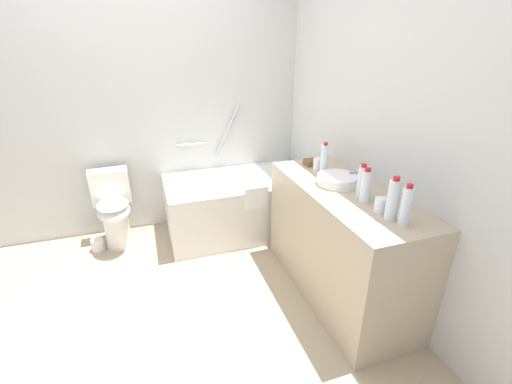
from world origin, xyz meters
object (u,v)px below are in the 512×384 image
at_px(drinking_glass_0, 380,205).
at_px(toilet_paper_roll, 98,245).
at_px(water_bottle_1, 406,206).
at_px(toilet, 114,208).
at_px(water_bottle_2, 366,186).
at_px(amenity_basket, 313,162).
at_px(sink_basin, 337,180).
at_px(bathtub, 238,203).
at_px(water_bottle_4, 324,160).
at_px(sink_faucet, 358,177).
at_px(drinking_glass_1, 318,165).
at_px(water_bottle_3, 362,182).
at_px(water_bottle_0, 393,200).

height_order(drinking_glass_0, toilet_paper_roll, drinking_glass_0).
bearing_deg(water_bottle_1, toilet, 132.78).
bearing_deg(water_bottle_2, amenity_basket, 88.06).
relative_size(sink_basin, amenity_basket, 2.04).
bearing_deg(bathtub, amenity_basket, -51.69).
bearing_deg(water_bottle_4, water_bottle_2, -88.71).
relative_size(sink_faucet, drinking_glass_1, 1.46).
height_order(water_bottle_1, water_bottle_2, water_bottle_1).
bearing_deg(water_bottle_3, water_bottle_0, -93.41).
height_order(toilet, drinking_glass_1, drinking_glass_1).
bearing_deg(sink_basin, amenity_basket, 85.59).
bearing_deg(toilet, bathtub, 80.26).
bearing_deg(sink_basin, bathtub, 113.29).
xyz_separation_m(water_bottle_1, water_bottle_4, (-0.04, 0.84, 0.01)).
distance_m(water_bottle_1, water_bottle_3, 0.40).
relative_size(toilet, drinking_glass_0, 7.58).
xyz_separation_m(bathtub, sink_faucet, (0.63, -1.05, 0.59)).
relative_size(water_bottle_3, water_bottle_4, 0.89).
xyz_separation_m(water_bottle_1, drinking_glass_1, (-0.04, 0.94, -0.06)).
bearing_deg(toilet_paper_roll, amenity_basket, -19.49).
bearing_deg(water_bottle_2, toilet_paper_roll, 142.44).
bearing_deg(sink_faucet, toilet_paper_roll, 151.29).
xyz_separation_m(sink_faucet, water_bottle_0, (-0.16, -0.56, 0.09)).
bearing_deg(water_bottle_1, water_bottle_3, 90.58).
bearing_deg(water_bottle_4, water_bottle_3, -85.61).
bearing_deg(bathtub, sink_basin, -66.71).
relative_size(drinking_glass_0, drinking_glass_1, 0.92).
height_order(water_bottle_1, water_bottle_3, water_bottle_1).
xyz_separation_m(water_bottle_2, water_bottle_3, (0.02, 0.07, 0.00)).
height_order(water_bottle_3, drinking_glass_0, water_bottle_3).
bearing_deg(water_bottle_4, water_bottle_1, -87.43).
height_order(water_bottle_1, toilet_paper_roll, water_bottle_1).
xyz_separation_m(water_bottle_1, water_bottle_2, (-0.03, 0.33, -0.01)).
bearing_deg(bathtub, sink_faucet, -59.16).
bearing_deg(water_bottle_3, sink_faucet, 58.75).
bearing_deg(water_bottle_2, water_bottle_3, 73.35).
xyz_separation_m(water_bottle_2, amenity_basket, (0.03, 0.75, -0.08)).
bearing_deg(sink_basin, water_bottle_4, 90.94).
bearing_deg(sink_basin, drinking_glass_1, 90.17).
xyz_separation_m(sink_faucet, water_bottle_3, (-0.14, -0.24, 0.07)).
relative_size(toilet, water_bottle_2, 3.16).
distance_m(water_bottle_1, water_bottle_4, 0.84).
bearing_deg(water_bottle_3, drinking_glass_0, -96.31).
bearing_deg(water_bottle_0, water_bottle_3, 86.59).
distance_m(toilet, amenity_basket, 1.88).
relative_size(sink_faucet, amenity_basket, 1.09).
bearing_deg(water_bottle_4, toilet, 149.48).
xyz_separation_m(toilet, amenity_basket, (1.66, -0.72, 0.51)).
relative_size(sink_basin, water_bottle_4, 1.10).
bearing_deg(amenity_basket, water_bottle_1, -89.96).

